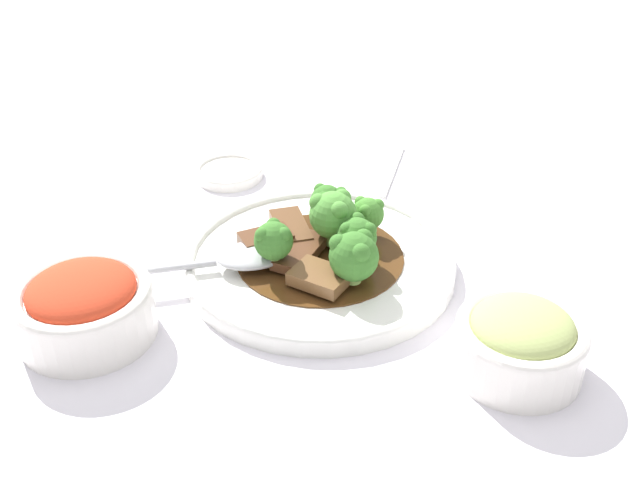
{
  "coord_description": "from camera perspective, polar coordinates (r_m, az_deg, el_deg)",
  "views": [
    {
      "loc": [
        0.57,
        0.19,
        0.41
      ],
      "look_at": [
        0.0,
        0.0,
        0.03
      ],
      "focal_mm": 42.0,
      "sensor_mm": 36.0,
      "label": 1
    }
  ],
  "objects": [
    {
      "name": "sauce_dish",
      "position": [
        0.9,
        -6.94,
        5.16
      ],
      "size": [
        0.08,
        0.08,
        0.01
      ],
      "color": "white",
      "rests_on": "ground_plane"
    },
    {
      "name": "broccoli_floret_4",
      "position": [
        0.71,
        1.0,
        1.98
      ],
      "size": [
        0.05,
        0.05,
        0.06
      ],
      "color": "#8EB756",
      "rests_on": "main_plate"
    },
    {
      "name": "ground_plane",
      "position": [
        0.73,
        0.0,
        -2.27
      ],
      "size": [
        4.0,
        4.0,
        0.0
      ],
      "primitive_type": "plane",
      "color": "silver"
    },
    {
      "name": "broccoli_floret_2",
      "position": [
        0.7,
        2.89,
        0.39
      ],
      "size": [
        0.04,
        0.04,
        0.04
      ],
      "color": "#7FA84C",
      "rests_on": "main_plate"
    },
    {
      "name": "beef_strip_1",
      "position": [
        0.67,
        -0.01,
        -2.85
      ],
      "size": [
        0.05,
        0.06,
        0.01
      ],
      "color": "brown",
      "rests_on": "main_plate"
    },
    {
      "name": "broccoli_floret_1",
      "position": [
        0.66,
        2.6,
        -1.19
      ],
      "size": [
        0.05,
        0.05,
        0.05
      ],
      "color": "#8EB756",
      "rests_on": "main_plate"
    },
    {
      "name": "main_plate",
      "position": [
        0.72,
        0.0,
        -1.61
      ],
      "size": [
        0.26,
        0.26,
        0.02
      ],
      "color": "white",
      "rests_on": "ground_plane"
    },
    {
      "name": "broccoli_floret_0",
      "position": [
        0.76,
        0.52,
        3.06
      ],
      "size": [
        0.03,
        0.03,
        0.04
      ],
      "color": "#8EB756",
      "rests_on": "main_plate"
    },
    {
      "name": "serving_spoon",
      "position": [
        0.7,
        -6.7,
        -1.38
      ],
      "size": [
        0.15,
        0.22,
        0.01
      ],
      "color": "#B7B7BC",
      "rests_on": "main_plate"
    },
    {
      "name": "broccoli_floret_3",
      "position": [
        0.74,
        3.65,
        2.05
      ],
      "size": [
        0.03,
        0.03,
        0.04
      ],
      "color": "#7FA84C",
      "rests_on": "main_plate"
    },
    {
      "name": "side_bowl_appetizer",
      "position": [
        0.62,
        15.01,
        -7.45
      ],
      "size": [
        0.1,
        0.1,
        0.06
      ],
      "color": "white",
      "rests_on": "ground_plane"
    },
    {
      "name": "broccoli_floret_5",
      "position": [
        0.68,
        -3.56,
        -0.03
      ],
      "size": [
        0.04,
        0.04,
        0.05
      ],
      "color": "#8EB756",
      "rests_on": "main_plate"
    },
    {
      "name": "beef_strip_3",
      "position": [
        0.71,
        -1.5,
        -0.9
      ],
      "size": [
        0.07,
        0.04,
        0.01
      ],
      "color": "#56331E",
      "rests_on": "main_plate"
    },
    {
      "name": "beef_strip_2",
      "position": [
        0.72,
        -4.15,
        -0.02
      ],
      "size": [
        0.06,
        0.06,
        0.01
      ],
      "color": "#56331E",
      "rests_on": "main_plate"
    },
    {
      "name": "beef_strip_0",
      "position": [
        0.75,
        1.83,
        0.96
      ],
      "size": [
        0.06,
        0.05,
        0.01
      ],
      "color": "brown",
      "rests_on": "main_plate"
    },
    {
      "name": "side_bowl_kimchi",
      "position": [
        0.66,
        -17.53,
        -4.77
      ],
      "size": [
        0.12,
        0.12,
        0.06
      ],
      "color": "white",
      "rests_on": "ground_plane"
    },
    {
      "name": "beef_strip_4",
      "position": [
        0.74,
        -2.25,
        0.9
      ],
      "size": [
        0.07,
        0.06,
        0.01
      ],
      "color": "brown",
      "rests_on": "main_plate"
    },
    {
      "name": "paper_napkin",
      "position": [
        0.91,
        3.09,
        5.62
      ],
      "size": [
        0.14,
        0.1,
        0.01
      ],
      "color": "silver",
      "rests_on": "ground_plane"
    }
  ]
}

